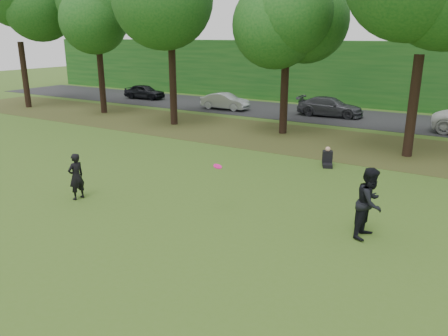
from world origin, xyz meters
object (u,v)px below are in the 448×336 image
Objects in this scene: player_left at (76,176)px; player_right at (370,203)px; frisbee at (218,166)px; seated_person at (327,159)px.

player_right reaches higher than player_left.
seated_person is (1.27, 6.95, -1.25)m from frisbee.
frisbee is 7.17m from seated_person.
player_left is at bearing -163.96° from frisbee.
seated_person is at bearing 35.34° from player_right.
player_left is 5.07m from frisbee.
frisbee is (-4.46, -0.76, 0.55)m from player_right.
player_left is at bearing -148.41° from seated_person.
player_left is at bearing 111.11° from player_right.
player_left is 1.95× the size of seated_person.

